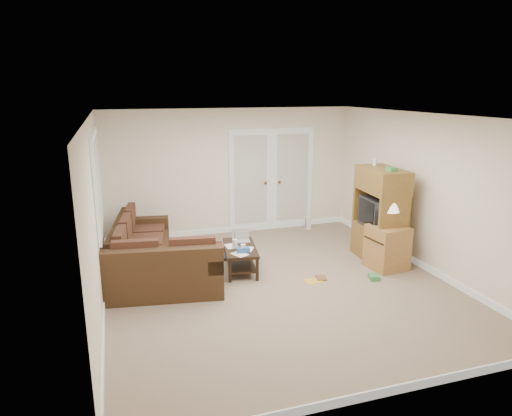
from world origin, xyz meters
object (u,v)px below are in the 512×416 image
object	(u,v)px
tv_armoire	(380,215)
side_cabinet	(387,244)
sectional_sofa	(151,259)
coffee_table	(240,257)

from	to	relation	value
tv_armoire	side_cabinet	xyz separation A→B (m)	(-0.07, -0.38, -0.39)
sectional_sofa	side_cabinet	xyz separation A→B (m)	(3.72, -0.76, 0.12)
sectional_sofa	tv_armoire	world-z (taller)	tv_armoire
tv_armoire	side_cabinet	size ratio (longest dim) A/B	1.47
sectional_sofa	tv_armoire	xyz separation A→B (m)	(3.79, -0.38, 0.50)
coffee_table	side_cabinet	xyz separation A→B (m)	(2.31, -0.64, 0.20)
sectional_sofa	side_cabinet	size ratio (longest dim) A/B	2.34
sectional_sofa	side_cabinet	bearing A→B (deg)	-3.03
sectional_sofa	tv_armoire	distance (m)	3.84
tv_armoire	coffee_table	bearing A→B (deg)	177.68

